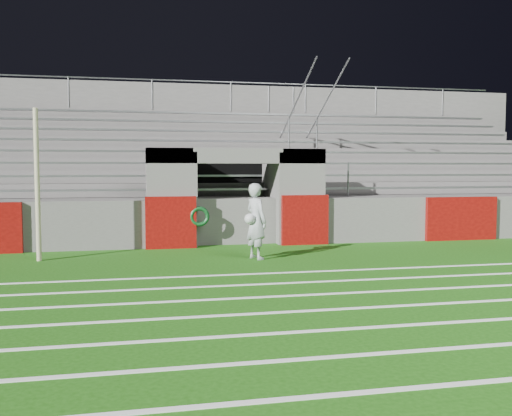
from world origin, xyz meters
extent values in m
plane|color=#184E0D|center=(0.00, 0.00, 0.00)|extent=(90.00, 90.00, 0.00)
cylinder|color=#BFB58E|center=(-4.82, 1.60, 1.70)|extent=(0.11, 0.11, 3.40)
cube|color=white|center=(0.00, -7.00, 0.01)|extent=(28.00, 0.09, 0.01)
cube|color=white|center=(0.00, -6.00, 0.01)|extent=(28.00, 0.09, 0.01)
cube|color=white|center=(0.00, -5.00, 0.01)|extent=(28.00, 0.09, 0.01)
cube|color=white|center=(0.00, -4.00, 0.01)|extent=(28.00, 0.09, 0.01)
cube|color=white|center=(0.00, -3.00, 0.01)|extent=(28.00, 0.09, 0.01)
cube|color=white|center=(0.00, -2.00, 0.01)|extent=(28.00, 0.09, 0.01)
cube|color=white|center=(0.00, -1.00, 0.01)|extent=(28.00, 0.09, 0.01)
cube|color=#585654|center=(7.70, 3.17, 0.62)|extent=(10.60, 0.35, 1.25)
cube|color=#585654|center=(-1.80, 3.50, 1.30)|extent=(1.20, 1.00, 2.60)
cube|color=#585654|center=(1.80, 3.50, 1.30)|extent=(1.20, 1.00, 2.60)
cube|color=black|center=(0.00, 5.20, 1.25)|extent=(2.60, 0.20, 2.50)
cube|color=#585654|center=(-1.15, 4.10, 1.25)|extent=(0.10, 2.20, 2.50)
cube|color=#585654|center=(1.15, 4.10, 1.25)|extent=(0.10, 2.20, 2.50)
cube|color=#585654|center=(0.00, 3.50, 2.40)|extent=(4.80, 1.00, 0.40)
cube|color=#585654|center=(0.00, 7.35, 1.15)|extent=(26.00, 8.00, 0.20)
cube|color=#585654|center=(0.00, 7.35, 0.53)|extent=(26.00, 8.00, 1.05)
cube|color=#5C0907|center=(-1.80, 2.94, 0.68)|extent=(1.30, 0.15, 1.35)
cube|color=#5C0907|center=(1.80, 2.94, 0.68)|extent=(1.30, 0.15, 1.35)
cube|color=#5C0907|center=(6.50, 2.94, 0.62)|extent=(2.20, 0.15, 1.25)
cube|color=gray|center=(0.00, 4.43, 1.47)|extent=(23.00, 0.28, 0.06)
cube|color=#585654|center=(0.00, 5.28, 1.44)|extent=(24.00, 0.75, 0.38)
cube|color=gray|center=(0.00, 5.18, 1.85)|extent=(23.00, 0.28, 0.06)
cube|color=#585654|center=(0.00, 6.03, 1.63)|extent=(24.00, 0.75, 0.76)
cube|color=gray|center=(0.00, 5.93, 2.23)|extent=(23.00, 0.28, 0.06)
cube|color=#585654|center=(0.00, 6.78, 1.82)|extent=(24.00, 0.75, 1.14)
cube|color=gray|center=(0.00, 6.68, 2.61)|extent=(23.00, 0.28, 0.06)
cube|color=#585654|center=(0.00, 7.53, 2.01)|extent=(24.00, 0.75, 1.52)
cube|color=gray|center=(0.00, 7.43, 2.99)|extent=(23.00, 0.28, 0.06)
cube|color=#585654|center=(0.00, 8.28, 2.20)|extent=(24.00, 0.75, 1.90)
cube|color=gray|center=(0.00, 8.18, 3.37)|extent=(23.00, 0.28, 0.06)
cube|color=#585654|center=(0.00, 9.03, 2.39)|extent=(24.00, 0.75, 2.28)
cube|color=gray|center=(0.00, 8.93, 3.75)|extent=(23.00, 0.28, 0.06)
cube|color=#585654|center=(0.00, 9.78, 2.58)|extent=(24.00, 0.75, 2.66)
cube|color=gray|center=(0.00, 9.68, 4.13)|extent=(23.00, 0.28, 0.06)
cube|color=#585654|center=(0.00, 10.45, 2.65)|extent=(26.00, 0.60, 5.29)
cylinder|color=#A5A8AD|center=(2.50, 4.15, 1.75)|extent=(0.05, 0.05, 1.00)
cylinder|color=#A5A8AD|center=(2.50, 7.15, 3.27)|extent=(0.05, 0.05, 1.00)
cylinder|color=#A5A8AD|center=(2.50, 10.15, 4.79)|extent=(0.05, 0.05, 1.00)
cylinder|color=#A5A8AD|center=(2.50, 7.15, 3.77)|extent=(0.05, 6.02, 3.08)
cylinder|color=#A5A8AD|center=(3.50, 4.15, 1.75)|extent=(0.05, 0.05, 1.00)
cylinder|color=#A5A8AD|center=(3.50, 7.15, 3.27)|extent=(0.05, 0.05, 1.00)
cylinder|color=#A5A8AD|center=(3.50, 10.15, 4.79)|extent=(0.05, 0.05, 1.00)
cylinder|color=#A5A8AD|center=(3.50, 7.15, 3.77)|extent=(0.05, 6.02, 3.08)
cylinder|color=#A5A8AD|center=(-5.00, 10.15, 4.84)|extent=(0.05, 0.05, 1.10)
cylinder|color=#A5A8AD|center=(-2.00, 10.15, 4.84)|extent=(0.05, 0.05, 1.10)
cylinder|color=#A5A8AD|center=(1.00, 10.15, 4.84)|extent=(0.05, 0.05, 1.10)
cylinder|color=#A5A8AD|center=(4.00, 10.15, 4.84)|extent=(0.05, 0.05, 1.10)
cylinder|color=#A5A8AD|center=(7.00, 10.15, 4.84)|extent=(0.05, 0.05, 1.10)
cylinder|color=#A5A8AD|center=(10.00, 10.15, 4.84)|extent=(0.05, 0.05, 1.10)
cylinder|color=#A5A8AD|center=(0.00, 10.15, 5.39)|extent=(24.00, 0.05, 0.05)
imported|color=#A4A9AD|center=(0.00, 0.84, 0.87)|extent=(0.63, 0.74, 1.73)
sphere|color=silver|center=(-0.17, 0.75, 0.93)|extent=(0.24, 0.24, 0.24)
torus|color=#0B3B17|center=(-1.06, 2.95, 0.82)|extent=(0.53, 0.10, 0.53)
torus|color=#0D4219|center=(-1.06, 2.90, 0.82)|extent=(0.51, 0.10, 0.51)
camera|label=1|loc=(-2.72, -11.80, 2.07)|focal=40.00mm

